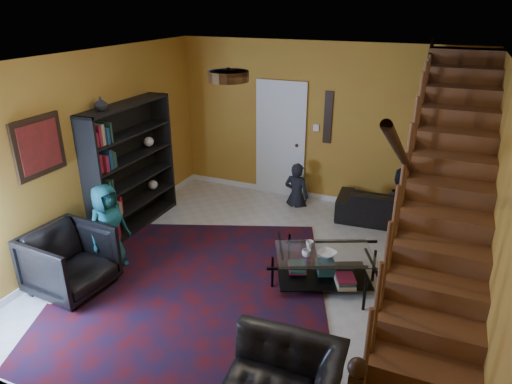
# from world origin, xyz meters

# --- Properties ---
(floor) EXTENTS (5.50, 5.50, 0.00)m
(floor) POSITION_xyz_m (0.00, 0.00, 0.00)
(floor) COLOR beige
(floor) RESTS_ON ground
(room) EXTENTS (5.50, 5.50, 5.50)m
(room) POSITION_xyz_m (-1.33, 1.33, 0.05)
(room) COLOR #AF8827
(room) RESTS_ON ground
(staircase) EXTENTS (0.95, 5.02, 3.18)m
(staircase) POSITION_xyz_m (2.12, -0.00, 1.40)
(staircase) COLOR brown
(staircase) RESTS_ON floor
(bookshelf) EXTENTS (0.35, 1.80, 2.00)m
(bookshelf) POSITION_xyz_m (-2.40, 0.60, 0.96)
(bookshelf) COLOR black
(bookshelf) RESTS_ON floor
(door) EXTENTS (0.82, 0.05, 2.05)m
(door) POSITION_xyz_m (-0.70, 2.73, 1.02)
(door) COLOR silver
(door) RESTS_ON floor
(framed_picture) EXTENTS (0.04, 0.74, 0.74)m
(framed_picture) POSITION_xyz_m (-2.57, -0.90, 1.75)
(framed_picture) COLOR maroon
(framed_picture) RESTS_ON room
(wall_hanging) EXTENTS (0.14, 0.03, 0.90)m
(wall_hanging) POSITION_xyz_m (0.15, 2.73, 1.55)
(wall_hanging) COLOR black
(wall_hanging) RESTS_ON room
(ceiling_fixture) EXTENTS (0.40, 0.40, 0.10)m
(ceiling_fixture) POSITION_xyz_m (0.00, -0.80, 2.74)
(ceiling_fixture) COLOR #3F2814
(ceiling_fixture) RESTS_ON room
(rug) EXTENTS (4.51, 4.80, 0.02)m
(rug) POSITION_xyz_m (-0.62, -0.81, 0.01)
(rug) COLOR #3F0B0E
(rug) RESTS_ON floor
(sofa) EXTENTS (1.98, 0.88, 0.56)m
(sofa) POSITION_xyz_m (1.50, 2.30, 0.28)
(sofa) COLOR black
(sofa) RESTS_ON floor
(armchair_left) EXTENTS (0.98, 0.95, 0.83)m
(armchair_left) POSITION_xyz_m (-2.05, -1.22, 0.41)
(armchair_left) COLOR black
(armchair_left) RESTS_ON floor
(person_adult_a) EXTENTS (0.47, 0.33, 1.24)m
(person_adult_a) POSITION_xyz_m (-0.25, 2.35, 0.17)
(person_adult_a) COLOR black
(person_adult_a) RESTS_ON sofa
(person_adult_b) EXTENTS (0.68, 0.54, 1.39)m
(person_adult_b) POSITION_xyz_m (1.50, 2.35, 0.24)
(person_adult_b) COLOR black
(person_adult_b) RESTS_ON sofa
(person_child) EXTENTS (0.51, 0.67, 1.22)m
(person_child) POSITION_xyz_m (-1.95, -0.59, 0.61)
(person_child) COLOR #1B6862
(person_child) RESTS_ON armchair_left
(coffee_table) EXTENTS (1.41, 1.15, 0.47)m
(coffee_table) POSITION_xyz_m (0.85, 0.11, 0.27)
(coffee_table) COLOR black
(coffee_table) RESTS_ON floor
(cup_a) EXTENTS (0.15, 0.15, 0.09)m
(cup_a) POSITION_xyz_m (0.66, -0.06, 0.51)
(cup_a) COLOR #999999
(cup_a) RESTS_ON coffee_table
(cup_b) EXTENTS (0.11, 0.11, 0.10)m
(cup_b) POSITION_xyz_m (0.63, 0.17, 0.51)
(cup_b) COLOR #999999
(cup_b) RESTS_ON coffee_table
(bowl) EXTENTS (0.29, 0.29, 0.05)m
(bowl) POSITION_xyz_m (0.89, 0.06, 0.49)
(bowl) COLOR #999999
(bowl) RESTS_ON coffee_table
(vase) EXTENTS (0.18, 0.18, 0.19)m
(vase) POSITION_xyz_m (-2.41, 0.10, 2.10)
(vase) COLOR #999999
(vase) RESTS_ON bookshelf
(popcorn_bucket) EXTENTS (0.14, 0.14, 0.15)m
(popcorn_bucket) POSITION_xyz_m (-2.10, -1.54, 0.09)
(popcorn_bucket) COLOR red
(popcorn_bucket) RESTS_ON rug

